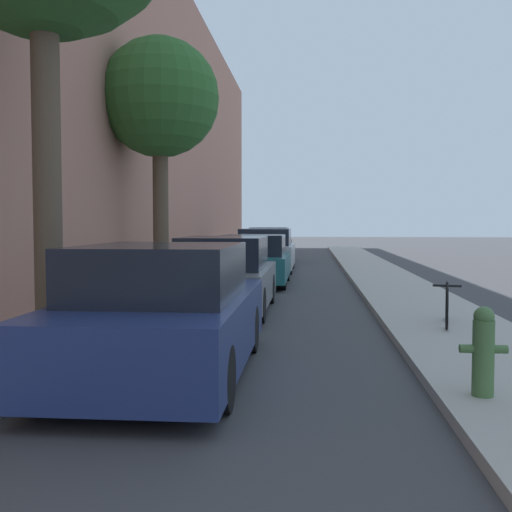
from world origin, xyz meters
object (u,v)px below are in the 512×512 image
object	(u,v)px
parked_car_black	(270,246)
street_tree_far	(160,100)
parked_car_silver	(266,251)
fire_hydrant	(483,350)
bicycle	(447,304)
parked_car_navy	(164,315)
parked_car_teal	(254,261)
parked_car_grey	(225,277)

from	to	relation	value
parked_car_black	street_tree_far	distance (m)	12.71
parked_car_silver	fire_hydrant	bearing A→B (deg)	-78.89
bicycle	parked_car_navy	bearing A→B (deg)	-128.55
parked_car_navy	parked_car_black	size ratio (longest dim) A/B	0.94
fire_hydrant	bicycle	xyz separation A→B (m)	(0.54, 3.96, -0.10)
parked_car_teal	parked_car_silver	world-z (taller)	parked_car_silver
parked_car_silver	parked_car_black	bearing A→B (deg)	92.25
parked_car_black	parked_car_silver	bearing A→B (deg)	-87.75
parked_car_navy	parked_car_teal	distance (m)	10.04
parked_car_teal	street_tree_far	distance (m)	4.90
parked_car_teal	fire_hydrant	bearing A→B (deg)	-74.32
street_tree_far	bicycle	world-z (taller)	street_tree_far
parked_car_grey	bicycle	size ratio (longest dim) A/B	2.75
parked_car_navy	parked_car_black	world-z (taller)	parked_car_black
parked_car_grey	bicycle	world-z (taller)	parked_car_grey
parked_car_grey	street_tree_far	world-z (taller)	street_tree_far
parked_car_navy	fire_hydrant	distance (m)	3.29
parked_car_black	street_tree_far	world-z (taller)	street_tree_far
parked_car_teal	parked_car_black	size ratio (longest dim) A/B	0.92
parked_car_teal	street_tree_far	size ratio (longest dim) A/B	0.67
parked_car_teal	parked_car_grey	bearing A→B (deg)	-90.93
parked_car_silver	street_tree_far	size ratio (longest dim) A/B	0.73
parked_car_navy	bicycle	world-z (taller)	parked_car_navy
parked_car_grey	fire_hydrant	bearing A→B (deg)	-61.50
parked_car_navy	parked_car_silver	distance (m)	14.90
parked_car_black	fire_hydrant	size ratio (longest dim) A/B	5.41
parked_car_black	fire_hydrant	bearing A→B (deg)	-81.04
parked_car_silver	parked_car_grey	bearing A→B (deg)	-90.31
bicycle	fire_hydrant	bearing A→B (deg)	-85.67
parked_car_silver	bicycle	distance (m)	12.42
parked_car_teal	bicycle	distance (m)	7.89
parked_car_grey	parked_car_black	distance (m)	15.17
parked_car_teal	parked_car_silver	xyz separation A→B (m)	(-0.03, 4.86, 0.05)
street_tree_far	parked_car_silver	bearing A→B (deg)	72.94
parked_car_teal	parked_car_black	world-z (taller)	parked_car_black
parked_car_navy	street_tree_far	world-z (taller)	street_tree_far
parked_car_teal	fire_hydrant	xyz separation A→B (m)	(3.08, -10.97, -0.11)
street_tree_far	bicycle	size ratio (longest dim) A/B	3.99
fire_hydrant	parked_car_black	bearing A→B (deg)	98.96
parked_car_navy	fire_hydrant	xyz separation A→B (m)	(3.15, -0.93, -0.14)
parked_car_grey	parked_car_navy	bearing A→B (deg)	-89.86
parked_car_silver	fire_hydrant	world-z (taller)	parked_car_silver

